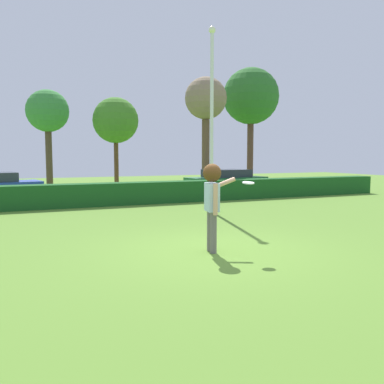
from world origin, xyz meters
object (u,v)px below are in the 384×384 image
object	(u,v)px
person	(212,194)
parked_car_green	(226,180)
frisbee	(248,183)
birch_tree	(116,121)
bare_elm_tree	(206,101)
willow_tree	(251,97)
lamppost	(212,111)
oak_tree	(48,112)

from	to	relation	value
person	parked_car_green	world-z (taller)	person
frisbee	birch_tree	size ratio (longest dim) A/B	0.04
bare_elm_tree	birch_tree	size ratio (longest dim) A/B	1.16
frisbee	willow_tree	bearing A→B (deg)	57.89
person	willow_tree	distance (m)	19.02
person	willow_tree	bearing A→B (deg)	55.66
lamppost	birch_tree	xyz separation A→B (m)	(-0.59, 11.81, 0.59)
parked_car_green	oak_tree	size ratio (longest dim) A/B	0.75
parked_car_green	willow_tree	bearing A→B (deg)	45.79
frisbee	willow_tree	distance (m)	18.95
person	oak_tree	bearing A→B (deg)	95.50
parked_car_green	willow_tree	size ratio (longest dim) A/B	0.58
person	lamppost	bearing A→B (deg)	63.61
bare_elm_tree	oak_tree	bearing A→B (deg)	148.30
person	parked_car_green	distance (m)	12.89
bare_elm_tree	oak_tree	world-z (taller)	bare_elm_tree
frisbee	bare_elm_tree	distance (m)	15.21
lamppost	parked_car_green	size ratio (longest dim) A/B	1.45
bare_elm_tree	oak_tree	distance (m)	9.42
person	willow_tree	world-z (taller)	willow_tree
person	lamppost	xyz separation A→B (m)	(2.63, 5.29, 2.29)
parked_car_green	bare_elm_tree	world-z (taller)	bare_elm_tree
willow_tree	birch_tree	size ratio (longest dim) A/B	1.39
parked_car_green	birch_tree	size ratio (longest dim) A/B	0.80
frisbee	parked_car_green	xyz separation A→B (m)	(5.83, 11.54, -0.74)
frisbee	oak_tree	distance (m)	19.01
parked_car_green	oak_tree	world-z (taller)	oak_tree
lamppost	birch_tree	world-z (taller)	lamppost
frisbee	parked_car_green	bearing A→B (deg)	63.19
birch_tree	oak_tree	xyz separation A→B (m)	(-3.79, 1.12, 0.45)
parked_car_green	bare_elm_tree	xyz separation A→B (m)	(-0.19, 2.12, 4.30)
person	birch_tree	size ratio (longest dim) A/B	0.33
willow_tree	oak_tree	size ratio (longest dim) A/B	1.30
person	birch_tree	distance (m)	17.46
parked_car_green	bare_elm_tree	size ratio (longest dim) A/B	0.69
frisbee	bare_elm_tree	size ratio (longest dim) A/B	0.04
willow_tree	oak_tree	xyz separation A→B (m)	(-12.17, 2.97, -1.21)
person	oak_tree	distance (m)	18.61
willow_tree	bare_elm_tree	world-z (taller)	willow_tree
lamppost	willow_tree	distance (m)	12.84
bare_elm_tree	birch_tree	distance (m)	5.76
lamppost	parked_car_green	world-z (taller)	lamppost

